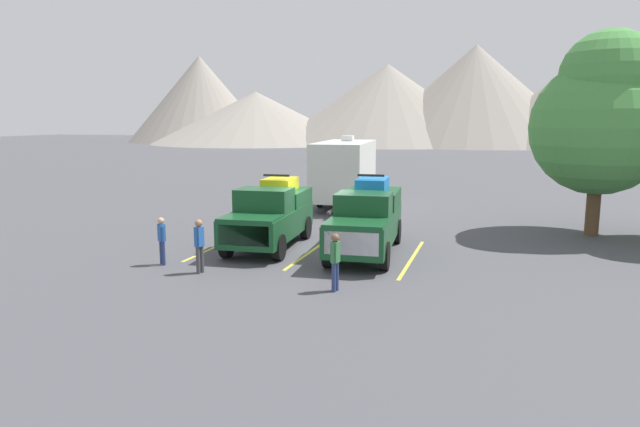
# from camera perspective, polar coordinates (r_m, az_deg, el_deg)

# --- Properties ---
(ground_plane) EXTENTS (240.00, 240.00, 0.00)m
(ground_plane) POSITION_cam_1_polar(r_m,az_deg,el_deg) (20.75, -0.27, -3.41)
(ground_plane) COLOR #47474C
(pickup_truck_a) EXTENTS (2.47, 5.38, 2.59)m
(pickup_truck_a) POSITION_cam_1_polar(r_m,az_deg,el_deg) (20.75, -5.03, -0.06)
(pickup_truck_a) COLOR #144723
(pickup_truck_a) RESTS_ON ground
(pickup_truck_b) EXTENTS (2.43, 6.00, 2.68)m
(pickup_truck_b) POSITION_cam_1_polar(r_m,az_deg,el_deg) (19.75, 4.76, -0.46)
(pickup_truck_b) COLOR #144723
(pickup_truck_b) RESTS_ON ground
(lot_stripe_a) EXTENTS (0.12, 5.50, 0.01)m
(lot_stripe_a) POSITION_cam_1_polar(r_m,az_deg,el_deg) (21.49, -9.96, -3.09)
(lot_stripe_a) COLOR gold
(lot_stripe_a) RESTS_ON ground
(lot_stripe_b) EXTENTS (0.12, 5.50, 0.01)m
(lot_stripe_b) POSITION_cam_1_polar(r_m,az_deg,el_deg) (20.12, -0.86, -3.81)
(lot_stripe_b) COLOR gold
(lot_stripe_b) RESTS_ON ground
(lot_stripe_c) EXTENTS (0.12, 5.50, 0.01)m
(lot_stripe_c) POSITION_cam_1_polar(r_m,az_deg,el_deg) (19.32, 9.28, -4.50)
(lot_stripe_c) COLOR gold
(lot_stripe_c) RESTS_ON ground
(camper_trailer_a) EXTENTS (3.21, 8.05, 3.74)m
(camper_trailer_a) POSITION_cam_1_polar(r_m,az_deg,el_deg) (30.35, 2.50, 4.48)
(camper_trailer_a) COLOR silver
(camper_trailer_a) RESTS_ON ground
(person_a) EXTENTS (0.23, 0.35, 1.61)m
(person_a) POSITION_cam_1_polar(r_m,az_deg,el_deg) (15.32, 1.56, -4.55)
(person_a) COLOR navy
(person_a) RESTS_ON ground
(person_b) EXTENTS (0.24, 0.36, 1.66)m
(person_b) POSITION_cam_1_polar(r_m,az_deg,el_deg) (17.48, -12.10, -2.87)
(person_b) COLOR #3F3F42
(person_b) RESTS_ON ground
(person_c) EXTENTS (0.30, 0.27, 1.55)m
(person_c) POSITION_cam_1_polar(r_m,az_deg,el_deg) (18.78, -15.71, -2.37)
(person_c) COLOR navy
(person_c) RESTS_ON ground
(tree_a) EXTENTS (5.31, 5.31, 8.04)m
(tree_a) POSITION_cam_1_polar(r_m,az_deg,el_deg) (24.89, 26.62, 8.85)
(tree_a) COLOR brown
(tree_a) RESTS_ON ground
(mountain_ridge) EXTENTS (151.70, 52.06, 17.87)m
(mountain_ridge) POSITION_cam_1_polar(r_m,az_deg,el_deg) (107.65, 18.48, 10.57)
(mountain_ridge) COLOR gray
(mountain_ridge) RESTS_ON ground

